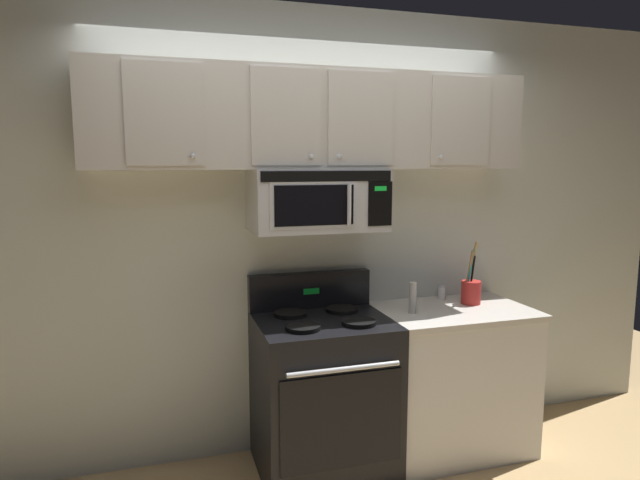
{
  "coord_description": "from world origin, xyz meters",
  "views": [
    {
      "loc": [
        -0.91,
        -2.48,
        1.79
      ],
      "look_at": [
        0.0,
        0.49,
        1.35
      ],
      "focal_mm": 30.96,
      "sensor_mm": 36.0,
      "label": 1
    }
  ],
  "objects_px": {
    "over_range_microwave": "(317,200)",
    "utensil_crock_red": "(471,290)",
    "pepper_mill": "(413,298)",
    "stove_range": "(323,392)",
    "salt_shaker": "(442,292)"
  },
  "relations": [
    {
      "from": "over_range_microwave",
      "to": "utensil_crock_red",
      "type": "xyz_separation_m",
      "value": [
        1.0,
        -0.05,
        -0.59
      ]
    },
    {
      "from": "over_range_microwave",
      "to": "utensil_crock_red",
      "type": "bearing_deg",
      "value": -2.58
    },
    {
      "from": "over_range_microwave",
      "to": "pepper_mill",
      "type": "xyz_separation_m",
      "value": [
        0.55,
        -0.13,
        -0.58
      ]
    },
    {
      "from": "stove_range",
      "to": "pepper_mill",
      "type": "bearing_deg",
      "value": -1.59
    },
    {
      "from": "pepper_mill",
      "to": "stove_range",
      "type": "bearing_deg",
      "value": 178.41
    },
    {
      "from": "stove_range",
      "to": "salt_shaker",
      "type": "height_order",
      "value": "stove_range"
    },
    {
      "from": "stove_range",
      "to": "over_range_microwave",
      "type": "xyz_separation_m",
      "value": [
        -0.0,
        0.12,
        1.11
      ]
    },
    {
      "from": "salt_shaker",
      "to": "pepper_mill",
      "type": "height_order",
      "value": "pepper_mill"
    },
    {
      "from": "stove_range",
      "to": "salt_shaker",
      "type": "distance_m",
      "value": 1.03
    },
    {
      "from": "over_range_microwave",
      "to": "salt_shaker",
      "type": "height_order",
      "value": "over_range_microwave"
    },
    {
      "from": "over_range_microwave",
      "to": "salt_shaker",
      "type": "relative_size",
      "value": 7.8
    },
    {
      "from": "over_range_microwave",
      "to": "pepper_mill",
      "type": "relative_size",
      "value": 4.11
    },
    {
      "from": "salt_shaker",
      "to": "pepper_mill",
      "type": "relative_size",
      "value": 0.53
    },
    {
      "from": "utensil_crock_red",
      "to": "pepper_mill",
      "type": "xyz_separation_m",
      "value": [
        -0.45,
        -0.09,
        0.0
      ]
    },
    {
      "from": "pepper_mill",
      "to": "over_range_microwave",
      "type": "bearing_deg",
      "value": 166.54
    }
  ]
}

